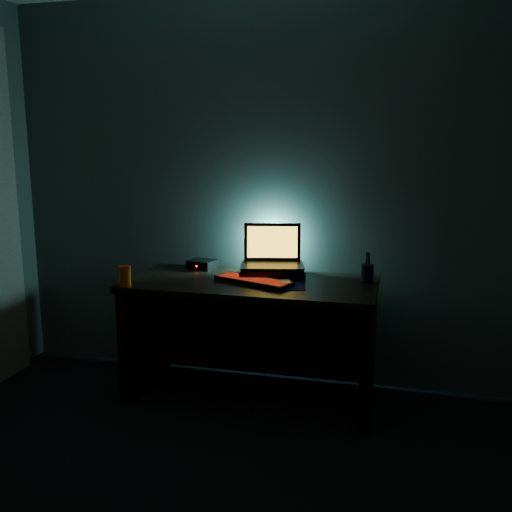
% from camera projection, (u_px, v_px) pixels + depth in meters
% --- Properties ---
extents(room, '(3.50, 4.00, 2.50)m').
position_uv_depth(room, '(121.00, 244.00, 1.80)').
color(room, black).
rests_on(room, ground).
extents(desk, '(1.50, 0.70, 0.75)m').
position_uv_depth(desk, '(253.00, 319.00, 3.54)').
color(desk, black).
rests_on(desk, ground).
extents(riser, '(0.46, 0.38, 0.06)m').
position_uv_depth(riser, '(272.00, 272.00, 3.55)').
color(riser, black).
rests_on(riser, desk).
extents(laptop, '(0.43, 0.36, 0.26)m').
position_uv_depth(laptop, '(272.00, 256.00, 3.58)').
color(laptop, black).
rests_on(laptop, riser).
extents(keyboard, '(0.50, 0.32, 0.03)m').
position_uv_depth(keyboard, '(254.00, 281.00, 3.38)').
color(keyboard, black).
rests_on(keyboard, desk).
extents(mousepad, '(0.26, 0.25, 0.00)m').
position_uv_depth(mousepad, '(286.00, 286.00, 3.31)').
color(mousepad, '#0B154D').
rests_on(mousepad, desk).
extents(mouse, '(0.07, 0.10, 0.03)m').
position_uv_depth(mouse, '(286.00, 283.00, 3.30)').
color(mouse, '#95959B').
rests_on(mouse, mousepad).
extents(pen_cup, '(0.10, 0.10, 0.11)m').
position_uv_depth(pen_cup, '(367.00, 273.00, 3.40)').
color(pen_cup, black).
rests_on(pen_cup, desk).
extents(juice_glass, '(0.09, 0.09, 0.12)m').
position_uv_depth(juice_glass, '(125.00, 276.00, 3.31)').
color(juice_glass, '#FF660D').
rests_on(juice_glass, desk).
extents(router, '(0.20, 0.17, 0.06)m').
position_uv_depth(router, '(202.00, 264.00, 3.79)').
color(router, black).
rests_on(router, desk).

